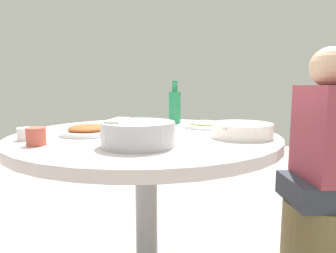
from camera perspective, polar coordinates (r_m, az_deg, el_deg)
The scene contains 11 objects.
round_dining_table at distance 1.45m, azimuth -4.20°, elevation -4.87°, with size 1.24×1.24×0.78m.
rice_bowl at distance 1.14m, azimuth -5.72°, elevation -1.27°, with size 0.28×0.28×0.10m.
soup_bowl at distance 1.36m, azimuth 13.80°, elevation -0.75°, with size 0.28×0.27×0.06m.
dish_greens at distance 1.69m, azimuth -5.77°, elevation 0.77°, with size 0.20×0.20×0.05m.
dish_stirfry at distance 1.44m, azimuth -14.97°, elevation -0.74°, with size 0.24×0.24×0.05m.
dish_noodles at distance 1.64m, azimuth 7.02°, elevation 0.36°, with size 0.24×0.24×0.04m.
green_bottle at distance 1.81m, azimuth 1.28°, elevation 3.89°, with size 0.07×0.07×0.25m.
tea_cup_near at distance 1.39m, azimuth -25.26°, elevation -1.27°, with size 0.07×0.07×0.05m, color white.
tea_cup_far at distance 1.25m, azimuth -23.68°, elevation -1.74°, with size 0.07×0.07×0.07m, color #BE5240.
stool_for_diner_left at distance 1.82m, azimuth 26.47°, elevation -18.85°, with size 0.36×0.36×0.42m, color brown.
diner_left at distance 1.66m, azimuth 27.60°, elevation -2.17°, with size 0.44×0.45×0.76m.
Camera 1 is at (1.22, 0.72, 1.01)m, focal length 32.25 mm.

